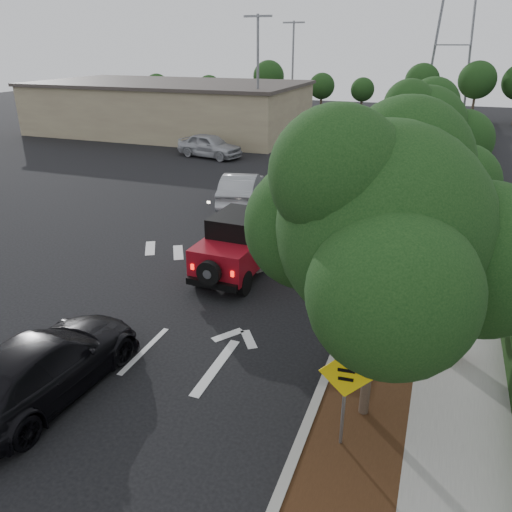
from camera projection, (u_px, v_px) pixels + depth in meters
The scene contains 19 objects.
ground at pixel (145, 350), 12.67m from camera, with size 120.00×120.00×0.00m, color black.
curb at pixel (387, 222), 21.50m from camera, with size 0.20×70.00×0.15m, color #9E9B93.
planting_strip at pixel (411, 225), 21.19m from camera, with size 1.80×70.00×0.12m, color black.
sidewalk at pixel (459, 231), 20.58m from camera, with size 2.00×70.00×0.12m, color gray.
hedge at pixel (497, 227), 20.00m from camera, with size 0.80×70.00×0.80m, color black.
commercial_building at pixel (170, 108), 42.85m from camera, with size 22.00×12.00×4.00m, color gray.
transmission_tower at pixel (442, 117), 52.10m from camera, with size 7.00×4.00×28.00m, color slate, non-canonical shape.
street_tree_near at pixel (363, 416), 10.44m from camera, with size 3.80×3.80×5.92m, color black, non-canonical shape.
street_tree_mid at pixel (397, 279), 16.47m from camera, with size 3.20×3.20×5.32m, color black, non-canonical shape.
street_tree_far at pixel (413, 219), 22.07m from camera, with size 3.40×3.40×5.62m, color black, non-canonical shape.
light_pole_a at pixel (258, 148), 37.15m from camera, with size 2.00×0.22×9.00m, color slate, non-canonical shape.
light_pole_b at pixel (291, 124), 47.81m from camera, with size 2.00×0.22×9.00m, color slate, non-canonical shape.
red_jeep at pixel (240, 244), 16.58m from camera, with size 1.92×4.06×2.05m.
silver_suv_ahead at pixel (333, 238), 18.14m from camera, with size 2.15×4.66×1.30m, color #A9ABB1.
black_suv_oncoming at pixel (44, 365), 10.87m from camera, with size 2.02×4.96×1.44m, color black.
silver_sedan_oncoming at pixel (242, 189), 23.85m from camera, with size 1.62×4.65×1.53m, color #989A9F.
parked_suv at pixel (210, 146), 33.77m from camera, with size 1.85×4.61×1.57m, color #A9AAB1.
speed_hump_sign at pixel (345, 386), 9.05m from camera, with size 0.99×0.12×2.11m.
terracotta_planter at pixel (451, 329), 11.97m from camera, with size 0.74×0.74×1.28m.
Camera 1 is at (6.39, -9.04, 7.20)m, focal length 35.00 mm.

